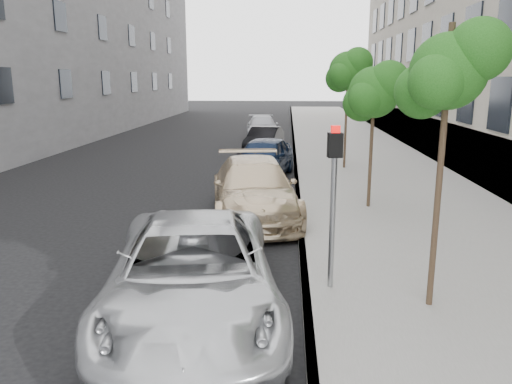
# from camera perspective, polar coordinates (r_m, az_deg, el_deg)

# --- Properties ---
(ground) EXTENTS (160.00, 160.00, 0.00)m
(ground) POSITION_cam_1_polar(r_m,az_deg,el_deg) (7.44, -3.31, -17.93)
(ground) COLOR black
(ground) RESTS_ON ground
(sidewalk) EXTENTS (6.40, 72.00, 0.14)m
(sidewalk) POSITION_cam_1_polar(r_m,az_deg,el_deg) (30.76, 10.16, 5.73)
(sidewalk) COLOR gray
(sidewalk) RESTS_ON ground
(curb) EXTENTS (0.15, 72.00, 0.14)m
(curb) POSITION_cam_1_polar(r_m,az_deg,el_deg) (30.57, 4.30, 5.85)
(curb) COLOR #9E9B93
(curb) RESTS_ON ground
(tree_near) EXTENTS (1.54, 1.34, 4.53)m
(tree_near) POSITION_cam_1_polar(r_m,az_deg,el_deg) (8.20, 21.30, 12.66)
(tree_near) COLOR #38281C
(tree_near) RESTS_ON sidewalk
(tree_mid) EXTENTS (1.75, 1.55, 4.15)m
(tree_mid) POSITION_cam_1_polar(r_m,az_deg,el_deg) (14.54, 13.44, 11.03)
(tree_mid) COLOR #38281C
(tree_mid) RESTS_ON sidewalk
(tree_far) EXTENTS (1.83, 1.63, 4.87)m
(tree_far) POSITION_cam_1_polar(r_m,az_deg,el_deg) (20.98, 10.53, 13.49)
(tree_far) COLOR #38281C
(tree_far) RESTS_ON sidewalk
(signal_pole) EXTENTS (0.26, 0.21, 2.89)m
(signal_pole) POSITION_cam_1_polar(r_m,az_deg,el_deg) (8.70, 8.85, 0.47)
(signal_pole) COLOR #939699
(signal_pole) RESTS_ON sidewalk
(minivan) EXTENTS (3.42, 5.99, 1.58)m
(minivan) POSITION_cam_1_polar(r_m,az_deg,el_deg) (8.08, -7.28, -9.16)
(minivan) COLOR #BBBDC0
(minivan) RESTS_ON ground
(suv) EXTENTS (3.03, 5.78, 1.60)m
(suv) POSITION_cam_1_polar(r_m,az_deg,el_deg) (13.90, -0.22, 0.40)
(suv) COLOR beige
(suv) RESTS_ON ground
(sedan_blue) EXTENTS (2.59, 4.83, 1.56)m
(sedan_blue) POSITION_cam_1_polar(r_m,az_deg,el_deg) (19.44, 0.90, 3.95)
(sedan_blue) COLOR black
(sedan_blue) RESTS_ON ground
(sedan_black) EXTENTS (2.04, 4.25, 1.34)m
(sedan_black) POSITION_cam_1_polar(r_m,az_deg,el_deg) (25.80, 0.94, 5.92)
(sedan_black) COLOR black
(sedan_black) RESTS_ON ground
(sedan_rear) EXTENTS (2.42, 5.02, 1.41)m
(sedan_rear) POSITION_cam_1_polar(r_m,az_deg,el_deg) (32.55, 0.73, 7.44)
(sedan_rear) COLOR #9FA0A6
(sedan_rear) RESTS_ON ground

